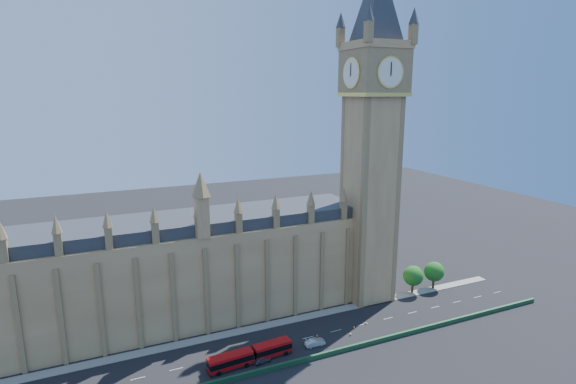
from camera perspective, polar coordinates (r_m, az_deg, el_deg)
name	(u,v)px	position (r m, az deg, el deg)	size (l,w,h in m)	color
ground	(262,349)	(112.18, -3.30, -19.23)	(400.00, 400.00, 0.00)	black
palace_westminster	(137,277)	(120.63, -18.59, -10.14)	(120.00, 20.00, 28.00)	#987349
elizabeth_tower	(373,109)	(125.65, 10.72, 10.27)	(20.59, 20.59, 105.00)	#987349
bridge_parapet	(277,367)	(104.80, -1.45, -21.34)	(160.00, 0.60, 1.20)	#1E4C2D
kerb_north	(249,329)	(119.87, -4.98, -16.97)	(160.00, 3.00, 0.16)	gray
tree_east_near	(414,275)	(141.52, 15.65, -10.13)	(6.00, 6.00, 8.50)	#382619
tree_east_far	(435,271)	(146.47, 18.11, -9.51)	(6.00, 6.00, 8.50)	#382619
red_bus	(250,355)	(106.73, -4.79, -19.96)	(19.73, 4.35, 3.33)	#B30B0E
car_grey	(262,360)	(106.94, -3.29, -20.55)	(1.58, 3.92, 1.34)	#414449
car_silver	(315,343)	(112.82, 3.46, -18.55)	(1.73, 4.97, 1.64)	#ADB0B5
car_white	(315,341)	(113.78, 3.47, -18.33)	(1.95, 4.80, 1.39)	silver
cone_a	(354,327)	(121.00, 8.40, -16.64)	(0.42, 0.42, 0.65)	black
cone_b	(317,336)	(116.56, 3.73, -17.74)	(0.44, 0.44, 0.63)	black
cone_c	(366,323)	(123.28, 9.83, -16.08)	(0.50, 0.50, 0.76)	black
cone_d	(351,334)	(117.82, 7.95, -17.44)	(0.51, 0.51, 0.78)	black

